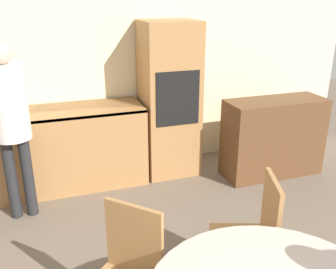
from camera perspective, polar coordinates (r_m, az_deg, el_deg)
name	(u,v)px	position (r m, az deg, el deg)	size (l,w,h in m)	color
wall_back	(111,62)	(4.43, -8.70, 10.81)	(6.31, 0.05, 2.60)	beige
kitchen_counter	(25,152)	(4.27, -20.89, -2.52)	(2.55, 0.60, 0.89)	#AD7A47
oven_unit	(169,100)	(4.35, 0.17, 5.31)	(0.62, 0.59, 1.78)	#AD7A47
sideboard	(273,137)	(4.57, 15.71, -0.43)	(1.17, 0.45, 0.92)	brown
chair_far_right	(255,233)	(2.70, 13.12, -14.36)	(0.51, 0.51, 0.92)	#AD7A47
person_standing	(10,114)	(3.61, -22.96, 2.87)	(0.33, 0.33, 1.67)	#262628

